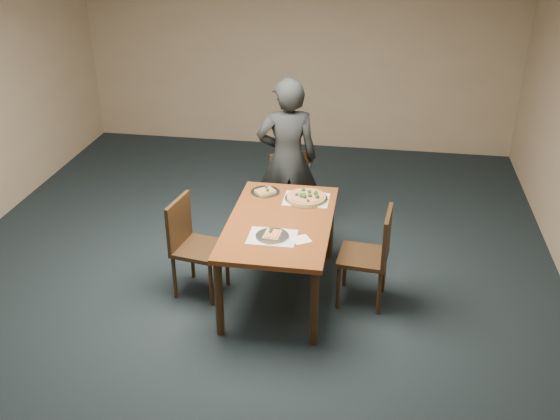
% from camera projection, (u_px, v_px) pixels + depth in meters
% --- Properties ---
extents(ground, '(8.00, 8.00, 0.00)m').
position_uv_depth(ground, '(236.00, 302.00, 5.64)').
color(ground, black).
rests_on(ground, ground).
extents(room_shell, '(8.00, 8.00, 8.00)m').
position_uv_depth(room_shell, '(228.00, 118.00, 4.85)').
color(room_shell, tan).
rests_on(room_shell, ground).
extents(dining_table, '(0.90, 1.50, 0.75)m').
position_uv_depth(dining_table, '(280.00, 229.00, 5.49)').
color(dining_table, '#632F13').
rests_on(dining_table, ground).
extents(chair_far, '(0.55, 0.55, 0.91)m').
position_uv_depth(chair_far, '(292.00, 192.00, 6.50)').
color(chair_far, black).
rests_on(chair_far, ground).
extents(chair_left, '(0.48, 0.48, 0.91)m').
position_uv_depth(chair_left, '(192.00, 241.00, 5.59)').
color(chair_left, black).
rests_on(chair_left, ground).
extents(chair_right, '(0.46, 0.46, 0.91)m').
position_uv_depth(chair_right, '(372.00, 252.00, 5.42)').
color(chair_right, black).
rests_on(chair_right, ground).
extents(diner, '(0.71, 0.55, 1.72)m').
position_uv_depth(diner, '(287.00, 160.00, 6.39)').
color(diner, black).
rests_on(diner, ground).
extents(placemat_main, '(0.42, 0.32, 0.00)m').
position_uv_depth(placemat_main, '(306.00, 199.00, 5.81)').
color(placemat_main, white).
rests_on(placemat_main, dining_table).
extents(placemat_near, '(0.40, 0.30, 0.00)m').
position_uv_depth(placemat_near, '(272.00, 237.00, 5.18)').
color(placemat_near, white).
rests_on(placemat_near, dining_table).
extents(pizza_pan, '(0.40, 0.40, 0.07)m').
position_uv_depth(pizza_pan, '(306.00, 197.00, 5.80)').
color(pizza_pan, silver).
rests_on(pizza_pan, dining_table).
extents(slice_plate_near, '(0.28, 0.28, 0.05)m').
position_uv_depth(slice_plate_near, '(272.00, 235.00, 5.18)').
color(slice_plate_near, silver).
rests_on(slice_plate_near, dining_table).
extents(slice_plate_far, '(0.28, 0.28, 0.06)m').
position_uv_depth(slice_plate_far, '(265.00, 191.00, 5.94)').
color(slice_plate_far, silver).
rests_on(slice_plate_far, dining_table).
extents(napkin, '(0.19, 0.19, 0.01)m').
position_uv_depth(napkin, '(301.00, 240.00, 5.13)').
color(napkin, white).
rests_on(napkin, dining_table).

